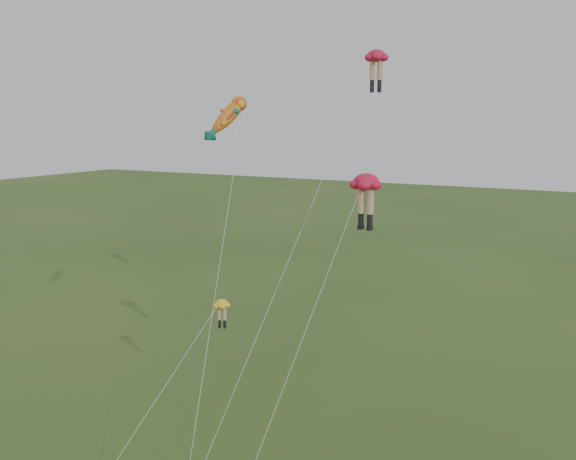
% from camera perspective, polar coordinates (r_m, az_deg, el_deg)
% --- Properties ---
extents(legs_kite_red_high, '(5.10, 14.01, 22.22)m').
position_cam_1_polar(legs_kite_red_high, '(39.77, 7.64, 14.35)').
color(legs_kite_red_high, red).
rests_on(legs_kite_red_high, ground).
extents(legs_kite_red_mid, '(4.89, 6.65, 15.57)m').
position_cam_1_polar(legs_kite_red_mid, '(31.09, 6.83, 3.60)').
color(legs_kite_red_mid, red).
rests_on(legs_kite_red_mid, ground).
extents(legs_kite_yellow, '(2.18, 9.75, 7.80)m').
position_cam_1_polar(legs_kite_yellow, '(37.57, -6.27, -7.25)').
color(legs_kite_yellow, yellow).
rests_on(legs_kite_yellow, ground).
extents(fish_kite, '(3.36, 9.02, 19.61)m').
position_cam_1_polar(fish_kite, '(35.81, -5.28, 9.97)').
color(fish_kite, gold).
rests_on(fish_kite, ground).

